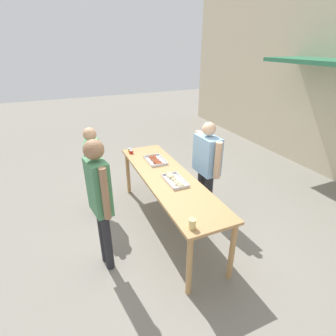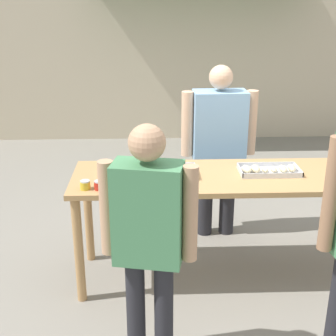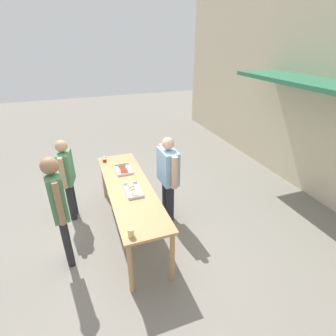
# 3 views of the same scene
# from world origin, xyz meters

# --- Properties ---
(ground_plane) EXTENTS (24.00, 24.00, 0.00)m
(ground_plane) POSITION_xyz_m (0.00, 0.00, 0.00)
(ground_plane) COLOR gray
(serving_table) EXTENTS (2.70, 0.72, 0.90)m
(serving_table) POSITION_xyz_m (0.00, 0.00, 0.80)
(serving_table) COLOR tan
(serving_table) RESTS_ON ground
(food_tray_sausages) EXTENTS (0.44, 0.29, 0.04)m
(food_tray_sausages) POSITION_xyz_m (-0.60, 0.03, 0.91)
(food_tray_sausages) COLOR silver
(food_tray_sausages) RESTS_ON serving_table
(food_tray_buns) EXTENTS (0.47, 0.25, 0.06)m
(food_tray_buns) POSITION_xyz_m (0.17, 0.03, 0.92)
(food_tray_buns) COLOR silver
(food_tray_buns) RESTS_ON serving_table
(condiment_jar_mustard) EXTENTS (0.07, 0.07, 0.07)m
(condiment_jar_mustard) POSITION_xyz_m (-1.21, -0.24, 0.93)
(condiment_jar_mustard) COLOR gold
(condiment_jar_mustard) RESTS_ON serving_table
(condiment_jar_ketchup) EXTENTS (0.07, 0.07, 0.07)m
(condiment_jar_ketchup) POSITION_xyz_m (-1.11, -0.25, 0.93)
(condiment_jar_ketchup) COLOR #B22319
(condiment_jar_ketchup) RESTS_ON serving_table
(beer_cup) EXTENTS (0.08, 0.08, 0.12)m
(beer_cup) POSITION_xyz_m (1.21, -0.24, 0.96)
(beer_cup) COLOR #DBC67A
(beer_cup) RESTS_ON serving_table
(person_server_behind_table) EXTENTS (0.69, 0.28, 1.63)m
(person_server_behind_table) POSITION_xyz_m (-0.12, 0.74, 0.96)
(person_server_behind_table) COLOR #232328
(person_server_behind_table) RESTS_ON ground
(person_customer_holding_hotdog) EXTENTS (0.55, 0.28, 1.57)m
(person_customer_holding_hotdog) POSITION_xyz_m (-0.76, -0.97, 0.94)
(person_customer_holding_hotdog) COLOR #232328
(person_customer_holding_hotdog) RESTS_ON ground
(person_customer_with_cup) EXTENTS (0.52, 0.25, 1.79)m
(person_customer_with_cup) POSITION_xyz_m (0.43, -1.07, 1.09)
(person_customer_with_cup) COLOR #232328
(person_customer_with_cup) RESTS_ON ground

